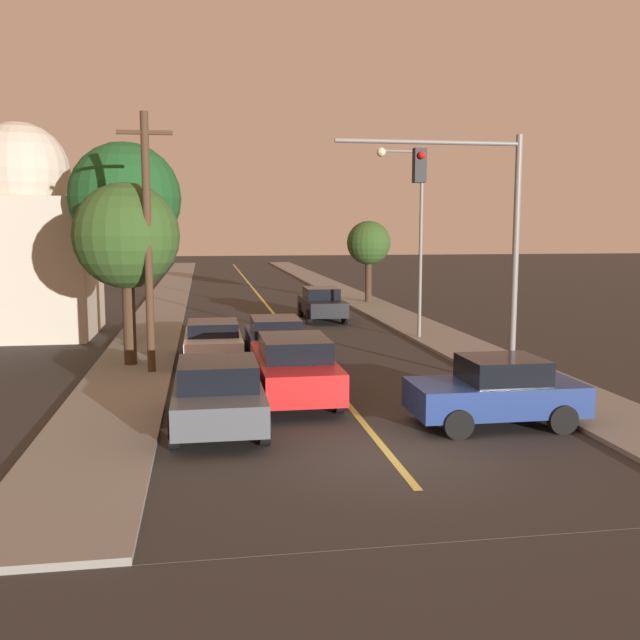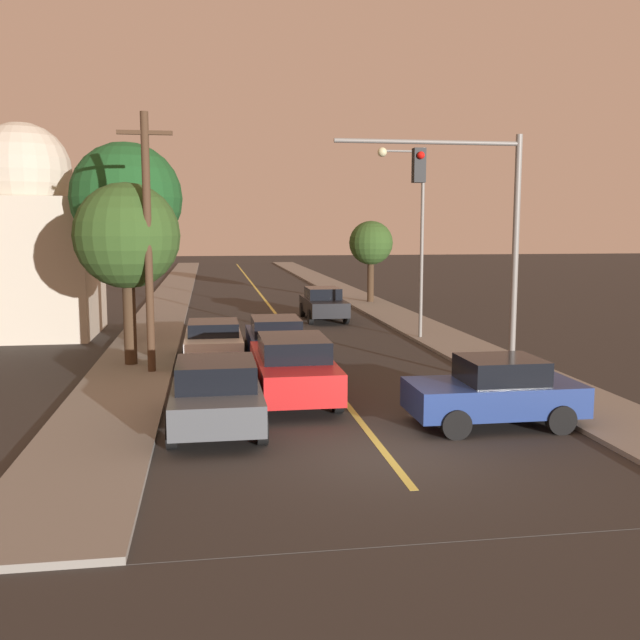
{
  "view_description": "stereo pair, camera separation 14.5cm",
  "coord_description": "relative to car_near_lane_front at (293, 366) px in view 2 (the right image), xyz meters",
  "views": [
    {
      "loc": [
        -3.53,
        -13.23,
        4.46
      ],
      "look_at": [
        0.0,
        8.43,
        1.6
      ],
      "focal_mm": 40.0,
      "sensor_mm": 36.0,
      "label": 1
    },
    {
      "loc": [
        -3.39,
        -13.26,
        4.46
      ],
      "look_at": [
        0.0,
        8.43,
        1.6
      ],
      "focal_mm": 40.0,
      "sensor_mm": 36.0,
      "label": 2
    }
  ],
  "objects": [
    {
      "name": "sidewalk_right",
      "position": [
        7.09,
        31.14,
        -0.81
      ],
      "size": [
        2.5,
        80.0,
        0.12
      ],
      "color": "gray",
      "rests_on": "ground"
    },
    {
      "name": "utility_pole_left",
      "position": [
        -3.88,
        3.69,
        3.26
      ],
      "size": [
        1.6,
        0.24,
        7.68
      ],
      "color": "#422D1E",
      "rests_on": "ground"
    },
    {
      "name": "streetlamp_right",
      "position": [
        5.76,
        9.05,
        3.98
      ],
      "size": [
        1.89,
        0.36,
        7.4
      ],
      "color": "slate",
      "rests_on": "ground"
    },
    {
      "name": "domed_building_left",
      "position": [
        -9.52,
        12.8,
        2.97
      ],
      "size": [
        5.48,
        5.48,
        8.67
      ],
      "color": "#BCB29E",
      "rests_on": "ground"
    },
    {
      "name": "car_outer_lane_front",
      "position": [
        -2.01,
        -2.51,
        -0.06
      ],
      "size": [
        2.05,
        4.33,
        1.58
      ],
      "color": "#474C51",
      "rests_on": "ground"
    },
    {
      "name": "tree_left_far",
      "position": [
        -5.12,
        9.76,
        4.66
      ],
      "size": [
        4.16,
        4.16,
        7.51
      ],
      "color": "#3D2B1C",
      "rests_on": "ground"
    },
    {
      "name": "car_near_lane_front",
      "position": [
        0.0,
        0.0,
        0.0
      ],
      "size": [
        2.03,
        5.18,
        1.67
      ],
      "color": "red",
      "rests_on": "ground"
    },
    {
      "name": "car_outer_lane_second",
      "position": [
        -2.01,
        5.44,
        -0.13
      ],
      "size": [
        1.96,
        4.19,
        1.41
      ],
      "color": "white",
      "rests_on": "ground"
    },
    {
      "name": "tree_right_near",
      "position": [
        7.26,
        22.64,
        2.65
      ],
      "size": [
        2.55,
        2.55,
        4.72
      ],
      "color": "#3D2B1C",
      "rests_on": "ground"
    },
    {
      "name": "car_crossing_right",
      "position": [
        4.21,
        -3.22,
        -0.08
      ],
      "size": [
        3.83,
        1.98,
        1.56
      ],
      "rotation": [
        0.0,
        0.0,
        1.57
      ],
      "color": "navy",
      "rests_on": "ground"
    },
    {
      "name": "traffic_signal_mast",
      "position": [
        5.11,
        0.47,
        3.87
      ],
      "size": [
        5.16,
        0.42,
        6.83
      ],
      "color": "slate",
      "rests_on": "ground"
    },
    {
      "name": "car_far_oncoming",
      "position": [
        3.33,
        15.66,
        -0.05
      ],
      "size": [
        1.89,
        4.65,
        1.57
      ],
      "rotation": [
        0.0,
        0.0,
        3.14
      ],
      "color": "black",
      "rests_on": "ground"
    },
    {
      "name": "car_near_lane_second",
      "position": [
        0.0,
        4.8,
        -0.08
      ],
      "size": [
        1.86,
        4.56,
        1.56
      ],
      "color": "navy",
      "rests_on": "ground"
    },
    {
      "name": "sidewalk_left",
      "position": [
        -4.53,
        31.14,
        -0.81
      ],
      "size": [
        2.5,
        80.0,
        0.12
      ],
      "color": "gray",
      "rests_on": "ground"
    },
    {
      "name": "road_surface",
      "position": [
        1.28,
        31.14,
        -0.86
      ],
      "size": [
        9.12,
        80.0,
        0.01
      ],
      "color": "#2D2B28",
      "rests_on": "ground"
    },
    {
      "name": "ground_plane",
      "position": [
        1.28,
        -4.86,
        -0.87
      ],
      "size": [
        200.0,
        200.0,
        0.0
      ],
      "primitive_type": "plane",
      "color": "#2D2B28"
    },
    {
      "name": "tree_left_near",
      "position": [
        -4.63,
        4.99,
        3.3
      ],
      "size": [
        3.31,
        3.31,
        5.74
      ],
      "color": "#3D2B1C",
      "rests_on": "ground"
    }
  ]
}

